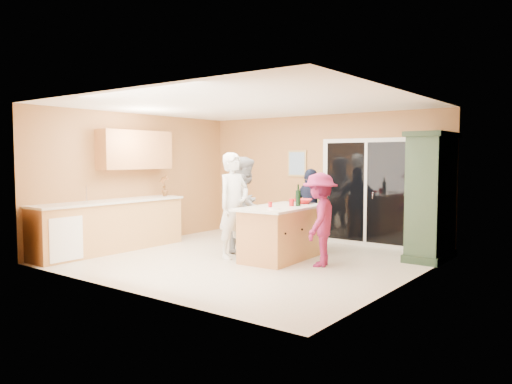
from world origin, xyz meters
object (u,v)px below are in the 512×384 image
Objects in this scene: woman_white at (234,205)px; woman_magenta at (320,219)px; woman_grey at (246,204)px; woman_navy at (311,209)px; green_hutch at (431,198)px; kitchen_island at (281,234)px.

woman_white is 1.55m from woman_magenta.
woman_white is at bearing -178.98° from woman_grey.
woman_navy is 1.02× the size of woman_magenta.
green_hutch is 2.02m from woman_magenta.
woman_white reaches higher than woman_grey.
woman_white is 1.04× the size of woman_grey.
woman_magenta is (1.71, -0.26, -0.12)m from woman_grey.
woman_navy is at bearing -160.26° from woman_magenta.
green_hutch is 1.24× the size of woman_grey.
green_hutch is (2.03, 1.49, 0.62)m from kitchen_island.
green_hutch reaches higher than woman_white.
green_hutch is at bearing -157.73° from woman_navy.
green_hutch is 3.24m from woman_grey.
green_hutch is at bearing 124.07° from woman_magenta.
woman_magenta is at bearing 136.84° from woman_navy.
green_hutch is 1.41× the size of woman_navy.
woman_grey reaches higher than kitchen_island.
green_hutch is at bearing 33.16° from kitchen_island.
woman_white is 1.59m from woman_navy.
woman_navy is (0.67, 1.44, -0.14)m from woman_white.
kitchen_island is 0.98× the size of woman_white.
green_hutch is 1.19× the size of woman_white.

